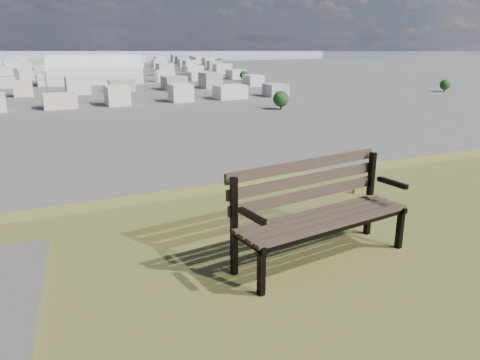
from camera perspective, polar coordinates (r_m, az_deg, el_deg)
name	(u,v)px	position (r m, az deg, el deg)	size (l,w,h in m)	color
park_bench	(317,206)	(4.74, 9.41, -3.14)	(1.94, 0.85, 0.98)	#433427
arena	(96,75)	(308.46, -17.20, 12.18)	(57.68, 29.70, 23.36)	silver
city_blocks	(24,71)	(397.12, -24.84, 12.01)	(395.00, 361.00, 7.00)	beige
bay_water	(20,55)	(902.38, -25.20, 13.67)	(2400.00, 700.00, 0.12)	#8996AF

